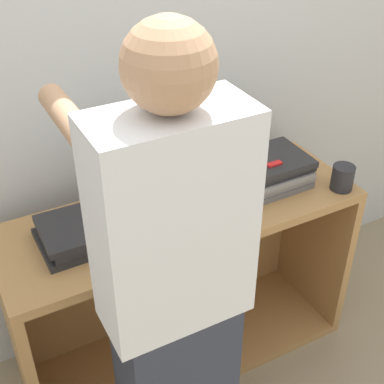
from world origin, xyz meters
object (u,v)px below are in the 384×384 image
Objects in this scene: laptop_open at (177,192)px; laptop_stack_right at (264,171)px; person at (174,302)px; laptop_stack_left at (89,229)px; mug at (343,178)px.

laptop_stack_right is at bearing -7.02° from laptop_open.
person reaches higher than laptop_open.
laptop_open is 0.54m from person.
laptop_stack_left is 0.70m from laptop_stack_right.
laptop_open reaches higher than mug.
laptop_open is at bearing 161.16° from mug.
person reaches higher than mug.
mug is (0.95, -0.16, 0.01)m from laptop_stack_left.
laptop_stack_left is at bearing -173.35° from laptop_open.
mug reaches higher than laptop_stack_left.
laptop_stack_left is 3.46× the size of mug.
laptop_open is 0.96× the size of laptop_stack_right.
laptop_stack_left is 0.44m from person.
person is (-0.25, -0.47, -0.01)m from laptop_open.
laptop_stack_right is (0.70, -0.00, 0.02)m from laptop_stack_left.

